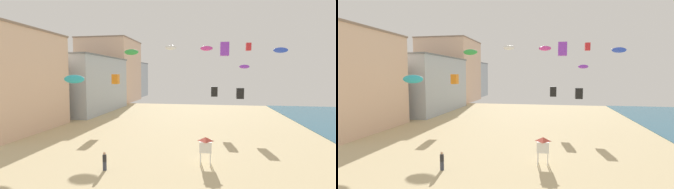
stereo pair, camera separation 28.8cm
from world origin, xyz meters
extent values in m
cube|color=#ADB7C1|center=(-24.20, 43.34, 6.05)|extent=(17.61, 21.71, 12.10)
cube|color=slate|center=(-24.20, 43.34, 12.25)|extent=(17.96, 22.15, 0.30)
cube|color=beige|center=(-24.20, 64.42, 9.42)|extent=(15.16, 16.78, 18.85)
cube|color=#89715E|center=(-24.20, 64.42, 19.00)|extent=(15.46, 17.12, 0.30)
cube|color=#ADB7C1|center=(-24.20, 82.36, 6.36)|extent=(11.64, 13.25, 12.71)
cube|color=slate|center=(-24.20, 82.36, 12.86)|extent=(11.87, 13.52, 0.30)
cube|color=#383D4C|center=(-2.27, 10.99, 0.40)|extent=(0.28, 0.18, 0.80)
cylinder|color=#262628|center=(-2.27, 10.99, 1.10)|extent=(0.34, 0.34, 0.60)
sphere|color=tan|center=(-2.27, 10.99, 1.52)|extent=(0.24, 0.24, 0.24)
cylinder|color=white|center=(5.86, 13.54, 0.60)|extent=(0.10, 0.10, 1.20)
cylinder|color=white|center=(6.76, 13.54, 0.60)|extent=(0.10, 0.10, 1.20)
cylinder|color=white|center=(5.86, 14.44, 0.60)|extent=(0.10, 0.10, 1.20)
cylinder|color=white|center=(6.76, 14.44, 0.60)|extent=(0.10, 0.10, 1.20)
cube|color=white|center=(6.31, 13.99, 1.70)|extent=(1.10, 1.10, 1.00)
pyramid|color=#D14C3D|center=(6.31, 13.99, 2.38)|extent=(1.10, 1.10, 0.35)
ellipsoid|color=blue|center=(13.84, 18.84, 10.84)|extent=(1.46, 0.40, 0.57)
ellipsoid|color=#2DB7CC|center=(-10.62, 20.62, 7.73)|extent=(2.84, 0.79, 1.10)
ellipsoid|color=green|center=(-6.79, 32.50, 12.22)|extent=(2.54, 0.70, 0.99)
cube|color=red|center=(12.48, 31.32, 12.63)|extent=(0.75, 0.75, 1.18)
ellipsoid|color=purple|center=(11.27, 26.29, 9.41)|extent=(1.35, 0.38, 0.53)
cube|color=orange|center=(-9.75, 32.48, 7.54)|extent=(1.09, 1.09, 1.71)
ellipsoid|color=#DB3D9E|center=(6.15, 24.56, 11.77)|extent=(1.62, 0.45, 0.63)
cube|color=black|center=(11.06, 28.66, 5.57)|extent=(1.01, 1.01, 1.58)
cube|color=black|center=(7.37, 30.75, 5.66)|extent=(0.99, 0.99, 1.56)
ellipsoid|color=white|center=(1.90, 21.30, 11.62)|extent=(1.42, 0.39, 0.55)
cube|color=purple|center=(8.04, 16.78, 10.84)|extent=(0.85, 0.85, 1.33)
camera|label=1|loc=(6.59, -8.28, 8.25)|focal=26.00mm
camera|label=2|loc=(6.88, -8.23, 8.25)|focal=26.00mm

